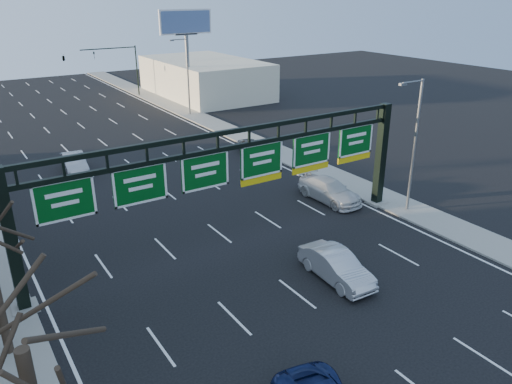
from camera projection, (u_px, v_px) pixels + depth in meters
ground at (323, 314)px, 23.49m from camera, size 160.00×160.00×0.00m
sidewalk_right at (289, 157)px, 45.47m from camera, size 3.00×120.00×0.12m
lane_markings at (157, 185)px, 39.03m from camera, size 21.60×120.00×0.01m
sign_gantry at (237, 172)px, 28.05m from camera, size 24.60×1.20×7.20m
building_right_distant at (205, 78)px, 71.50m from camera, size 12.00×20.00×5.00m
tree_near at (13, 312)px, 11.10m from camera, size 3.60×3.60×8.86m
streetlight_near at (414, 140)px, 32.53m from camera, size 2.15×0.22×9.00m
streetlight_far at (187, 73)px, 58.96m from camera, size 2.15×0.22×9.00m
billboard_right at (186, 34)px, 62.61m from camera, size 7.00×0.50×12.00m
traffic_signal_mast at (92, 60)px, 67.04m from camera, size 10.16×0.54×7.00m
car_silver_sedan at (336, 266)px, 26.01m from camera, size 1.87×4.81×1.56m
car_white_wagon at (329, 190)px, 35.90m from camera, size 2.35×5.42×1.55m
car_grey_far at (253, 147)px, 46.03m from camera, size 1.96×4.10×1.35m
car_silver_distant at (75, 163)px, 41.44m from camera, size 2.11×4.91×1.57m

